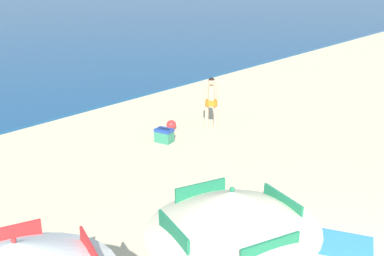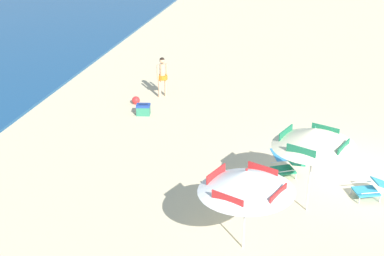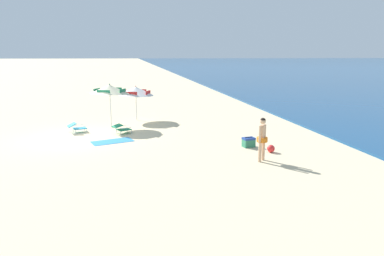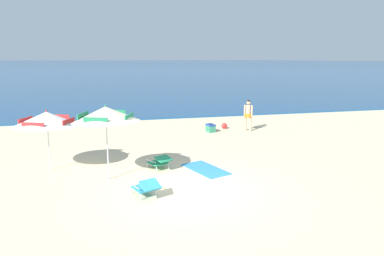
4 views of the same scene
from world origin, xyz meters
name	(u,v)px [view 2 (image 2 of 4)]	position (x,y,z in m)	size (l,w,h in m)	color
ground_plane	(361,175)	(0.00, 0.00, 0.00)	(800.00, 800.00, 0.00)	beige
beach_umbrella_striped_main	(314,137)	(-2.18, 1.48, 2.05)	(2.63, 2.64, 2.34)	silver
beach_umbrella_striped_second	(246,181)	(-4.06, 2.86, 1.75)	(2.83, 2.84, 2.05)	silver
lounge_chair_under_umbrella	(287,167)	(-0.50, 2.06, 0.28)	(0.85, 0.99, 0.49)	#1E7F56
lounge_chair_beside_umbrella	(371,188)	(-1.21, -0.15, 0.27)	(0.81, 1.01, 0.51)	teal
person_standing_near_shore	(162,74)	(4.90, 7.20, 0.93)	(0.39, 0.39, 1.60)	#D8A87F
cooler_box	(143,110)	(2.94, 7.40, 0.20)	(0.43, 0.55, 0.43)	#2D7F5B
beach_ball	(136,100)	(3.89, 8.00, 0.15)	(0.30, 0.30, 0.30)	red
beach_towel	(302,153)	(1.01, 1.68, 0.01)	(0.90, 1.80, 0.01)	#3384BC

